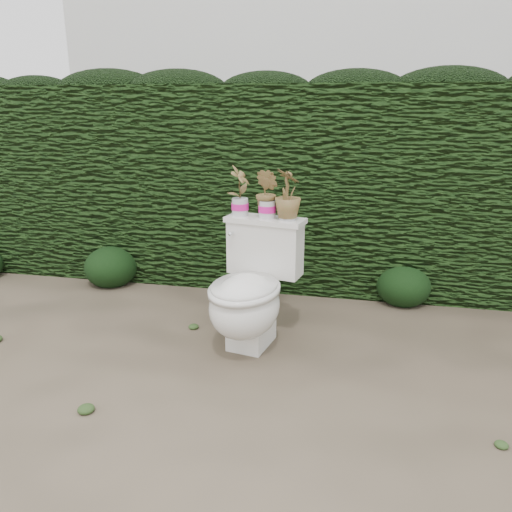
% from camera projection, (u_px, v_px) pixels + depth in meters
% --- Properties ---
extents(ground, '(60.00, 60.00, 0.00)m').
position_uv_depth(ground, '(224.00, 358.00, 3.00)').
color(ground, '#72634E').
rests_on(ground, ground).
extents(hedge, '(8.00, 1.00, 1.60)m').
position_uv_depth(hedge, '(272.00, 184.00, 4.26)').
color(hedge, '#234216').
rests_on(hedge, ground).
extents(house_wall, '(8.00, 3.50, 4.00)m').
position_uv_depth(house_wall, '(358.00, 67.00, 7.90)').
color(house_wall, silver).
rests_on(house_wall, ground).
extents(toilet, '(0.58, 0.75, 0.78)m').
position_uv_depth(toilet, '(250.00, 293.00, 3.05)').
color(toilet, silver).
rests_on(toilet, ground).
extents(potted_plant_left, '(0.15, 0.18, 0.30)m').
position_uv_depth(potted_plant_left, '(240.00, 192.00, 3.15)').
color(potted_plant_left, '#2C7B26').
rests_on(potted_plant_left, toilet).
extents(potted_plant_center, '(0.20, 0.20, 0.29)m').
position_uv_depth(potted_plant_center, '(267.00, 195.00, 3.08)').
color(potted_plant_center, '#2C7B26').
rests_on(potted_plant_center, toilet).
extents(potted_plant_right, '(0.24, 0.24, 0.30)m').
position_uv_depth(potted_plant_right, '(288.00, 196.00, 3.03)').
color(potted_plant_right, '#2C7B26').
rests_on(potted_plant_right, toilet).
extents(liriope_clump_1, '(0.44, 0.44, 0.35)m').
position_uv_depth(liriope_clump_1, '(111.00, 264.00, 4.18)').
color(liriope_clump_1, black).
rests_on(liriope_clump_1, ground).
extents(liriope_clump_2, '(0.35, 0.35, 0.28)m').
position_uv_depth(liriope_clump_2, '(256.00, 280.00, 3.88)').
color(liriope_clump_2, black).
rests_on(liriope_clump_2, ground).
extents(liriope_clump_3, '(0.41, 0.41, 0.33)m').
position_uv_depth(liriope_clump_3, '(404.00, 282.00, 3.79)').
color(liriope_clump_3, black).
rests_on(liriope_clump_3, ground).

